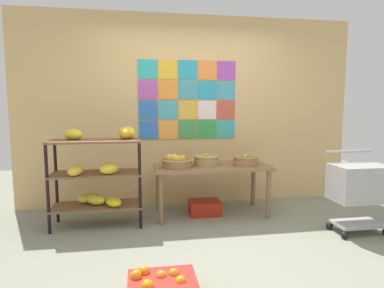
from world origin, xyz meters
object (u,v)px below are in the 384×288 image
at_px(fruit_basket_back_right, 177,162).
at_px(display_table, 211,171).
at_px(produce_crate_under_table, 205,207).
at_px(banana_shelf_unit, 99,171).
at_px(fruit_basket_back_left, 245,160).
at_px(shopping_cart, 360,186).
at_px(fruit_basket_centre, 206,160).

bearing_deg(fruit_basket_back_right, display_table, 11.19).
bearing_deg(produce_crate_under_table, banana_shelf_unit, -172.73).
relative_size(display_table, fruit_basket_back_left, 4.47).
relative_size(banana_shelf_unit, shopping_cart, 1.29).
bearing_deg(produce_crate_under_table, fruit_basket_back_left, -10.71).
bearing_deg(fruit_basket_back_right, fruit_basket_centre, 9.50).
height_order(fruit_basket_centre, produce_crate_under_table, fruit_basket_centre).
bearing_deg(fruit_basket_back_left, fruit_basket_centre, 172.32).
bearing_deg(produce_crate_under_table, display_table, -2.45).
bearing_deg(fruit_basket_back_left, produce_crate_under_table, 169.29).
xyz_separation_m(display_table, fruit_basket_centre, (-0.07, -0.03, 0.15)).
bearing_deg(produce_crate_under_table, shopping_cart, -29.41).
bearing_deg(fruit_basket_centre, fruit_basket_back_right, -170.50).
distance_m(display_table, produce_crate_under_table, 0.49).
height_order(fruit_basket_back_left, shopping_cart, shopping_cart).
distance_m(fruit_basket_centre, produce_crate_under_table, 0.63).
relative_size(banana_shelf_unit, produce_crate_under_table, 2.91).
distance_m(fruit_basket_back_right, fruit_basket_centre, 0.39).
distance_m(display_table, shopping_cart, 1.70).
xyz_separation_m(banana_shelf_unit, display_table, (1.37, 0.16, -0.07)).
bearing_deg(banana_shelf_unit, shopping_cart, -14.05).
bearing_deg(banana_shelf_unit, produce_crate_under_table, 7.27).
bearing_deg(shopping_cart, produce_crate_under_table, 155.28).
height_order(fruit_basket_back_right, fruit_basket_back_left, fruit_basket_back_right).
bearing_deg(banana_shelf_unit, fruit_basket_centre, 5.91).
bearing_deg(fruit_basket_back_right, produce_crate_under_table, 14.21).
xyz_separation_m(banana_shelf_unit, shopping_cart, (2.83, -0.71, -0.11)).
xyz_separation_m(fruit_basket_back_left, produce_crate_under_table, (-0.51, 0.10, -0.62)).
height_order(display_table, fruit_basket_back_left, fruit_basket_back_left).
xyz_separation_m(fruit_basket_back_left, fruit_basket_centre, (-0.49, 0.07, 0.01)).
bearing_deg(display_table, fruit_basket_back_left, -12.35).
height_order(fruit_basket_back_left, fruit_basket_centre, fruit_basket_centre).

